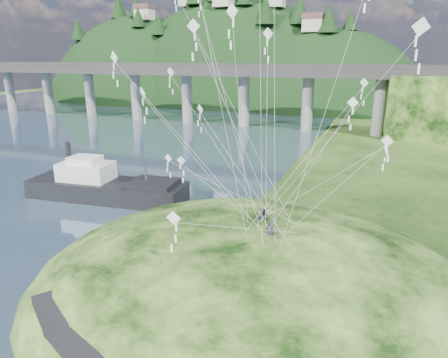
% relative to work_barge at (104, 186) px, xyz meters
% --- Properties ---
extents(ground, '(320.00, 320.00, 0.00)m').
position_rel_work_barge_xyz_m(ground, '(14.89, -14.04, -1.70)').
color(ground, black).
rests_on(ground, ground).
extents(grass_hill, '(36.00, 32.00, 13.00)m').
position_rel_work_barge_xyz_m(grass_hill, '(22.89, -12.04, -3.20)').
color(grass_hill, black).
rests_on(grass_hill, ground).
extents(bridge, '(160.00, 11.00, 15.00)m').
position_rel_work_barge_xyz_m(bridge, '(-11.57, 56.03, 8.00)').
color(bridge, '#2D2B2B').
rests_on(bridge, ground).
extents(far_ridge, '(153.00, 70.00, 94.50)m').
position_rel_work_barge_xyz_m(far_ridge, '(-28.69, 108.14, -9.14)').
color(far_ridge, black).
rests_on(far_ridge, ground).
extents(work_barge, '(19.86, 7.45, 6.78)m').
position_rel_work_barge_xyz_m(work_barge, '(0.00, 0.00, 0.00)').
color(work_barge, black).
rests_on(work_barge, ground).
extents(wooden_dock, '(12.95, 5.46, 0.92)m').
position_rel_work_barge_xyz_m(wooden_dock, '(12.51, -10.36, -1.29)').
color(wooden_dock, '#3E2719').
rests_on(wooden_dock, ground).
extents(kite_flyers, '(2.09, 3.04, 1.90)m').
position_rel_work_barge_xyz_m(kite_flyers, '(23.39, -11.20, 4.18)').
color(kite_flyers, '#252A32').
rests_on(kite_flyers, ground).
extents(kite_swarm, '(20.59, 16.52, 20.65)m').
position_rel_work_barge_xyz_m(kite_swarm, '(20.94, -11.34, 14.64)').
color(kite_swarm, white).
rests_on(kite_swarm, ground).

